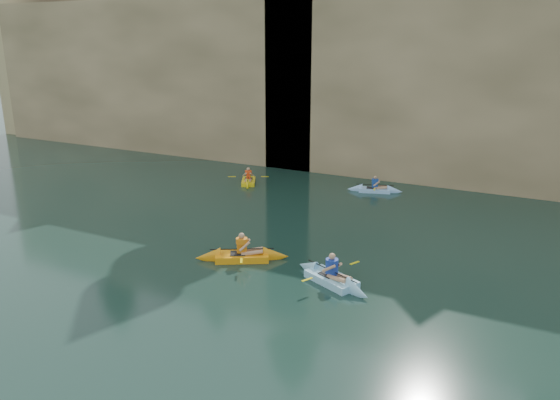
% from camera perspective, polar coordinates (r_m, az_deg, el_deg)
% --- Properties ---
extents(cliff, '(70.00, 16.00, 12.00)m').
position_cam_1_polar(cliff, '(38.38, 18.60, 13.17)').
color(cliff, tan).
rests_on(cliff, ground).
extents(cliff_slab_west, '(26.00, 2.40, 10.56)m').
position_cam_1_polar(cliff_slab_west, '(40.06, -13.71, 12.64)').
color(cliff_slab_west, tan).
rests_on(cliff_slab_west, ground).
extents(cliff_slab_center, '(24.00, 2.40, 11.40)m').
position_cam_1_polar(cliff_slab_center, '(30.80, 20.08, 11.74)').
color(cliff_slab_center, tan).
rests_on(cliff_slab_center, ground).
extents(sea_cave_west, '(4.50, 1.00, 4.00)m').
position_cam_1_polar(sea_cave_west, '(38.66, -11.71, 7.73)').
color(sea_cave_west, black).
rests_on(sea_cave_west, ground).
extents(sea_cave_center, '(3.50, 1.00, 3.20)m').
position_cam_1_polar(sea_cave_center, '(32.05, 8.48, 5.31)').
color(sea_cave_center, black).
rests_on(sea_cave_center, ground).
extents(kayaker_orange, '(3.37, 2.39, 1.31)m').
position_cam_1_polar(kayaker_orange, '(20.18, -3.99, -5.84)').
color(kayaker_orange, orange).
rests_on(kayaker_orange, ground).
extents(kayaker_ltblue_near, '(3.35, 2.36, 1.32)m').
position_cam_1_polar(kayaker_ltblue_near, '(18.45, 5.40, -8.15)').
color(kayaker_ltblue_near, '#8FCFEF').
rests_on(kayaker_ltblue_near, ground).
extents(kayaker_yellow, '(2.03, 2.77, 1.13)m').
position_cam_1_polar(kayaker_yellow, '(30.39, -3.31, 2.00)').
color(kayaker_yellow, yellow).
rests_on(kayaker_yellow, ground).
extents(kayaker_ltblue_mid, '(2.93, 2.11, 1.09)m').
position_cam_1_polar(kayaker_ltblue_mid, '(29.13, 9.86, 1.10)').
color(kayaker_ltblue_mid, '#98C9FF').
rests_on(kayaker_ltblue_mid, ground).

